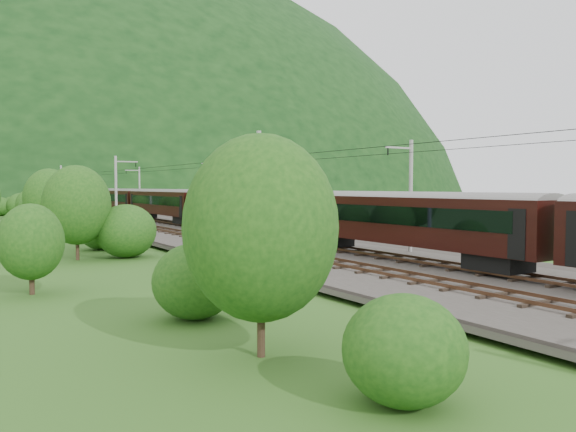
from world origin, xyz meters
TOP-DOWN VIEW (x-y plane):
  - ground at (0.00, 0.00)m, footprint 600.00×600.00m
  - railbed at (0.00, 10.00)m, footprint 14.00×220.00m
  - track_left at (-2.40, 10.00)m, footprint 2.40×220.00m
  - track_right at (2.40, 10.00)m, footprint 2.40×220.00m
  - catenary_left at (-6.12, 32.00)m, footprint 2.54×192.28m
  - catenary_right at (6.12, 32.00)m, footprint 2.54×192.28m
  - overhead_wires at (0.00, 10.00)m, footprint 4.83×198.00m
  - train at (2.40, 40.71)m, footprint 2.88×160.25m
  - hazard_post_near at (-0.73, 21.80)m, footprint 0.16×0.16m
  - hazard_post_far at (0.12, 66.48)m, footprint 0.14×0.14m
  - signal at (-4.62, 28.55)m, footprint 0.22×0.22m
  - vegetation_left at (-13.78, 24.69)m, footprint 13.81×149.76m
  - vegetation_right at (12.45, 12.02)m, footprint 6.31×104.05m

SIDE VIEW (x-z plane):
  - ground at x=0.00m, z-range 0.00..0.00m
  - railbed at x=0.00m, z-range 0.00..0.30m
  - track_left at x=-2.40m, z-range 0.24..0.51m
  - track_right at x=2.40m, z-range 0.24..0.51m
  - vegetation_right at x=12.45m, z-range -0.13..1.96m
  - hazard_post_far at x=0.12m, z-range 0.30..1.66m
  - hazard_post_near at x=-0.73m, z-range 0.30..1.82m
  - signal at x=-4.62m, z-range 0.47..2.47m
  - vegetation_left at x=-13.78m, z-range -0.81..6.04m
  - train at x=2.40m, z-range 0.93..5.94m
  - catenary_left at x=-6.12m, z-range 0.50..8.50m
  - catenary_right at x=6.12m, z-range 0.50..8.50m
  - overhead_wires at x=0.00m, z-range 7.08..7.12m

